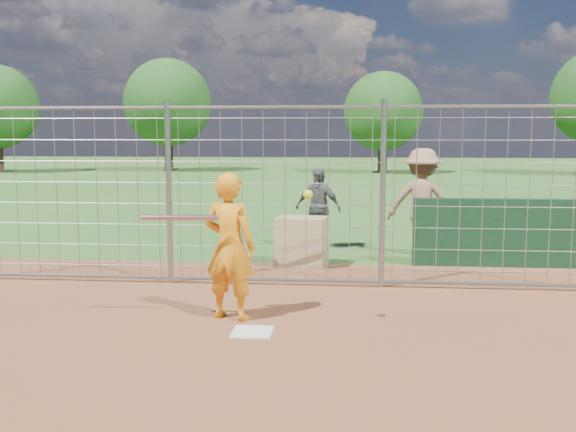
# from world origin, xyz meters

# --- Properties ---
(ground) EXTENTS (100.00, 100.00, 0.00)m
(ground) POSITION_xyz_m (0.00, 0.00, 0.00)
(ground) COLOR #2D591E
(ground) RESTS_ON ground
(home_plate) EXTENTS (0.43, 0.43, 0.02)m
(home_plate) POSITION_xyz_m (0.00, -0.20, 0.01)
(home_plate) COLOR silver
(home_plate) RESTS_ON ground
(dugout_wall) EXTENTS (2.60, 0.20, 1.10)m
(dugout_wall) POSITION_xyz_m (3.40, 3.60, 0.55)
(dugout_wall) COLOR #11381E
(dugout_wall) RESTS_ON ground
(batter) EXTENTS (0.72, 0.57, 1.71)m
(batter) POSITION_xyz_m (-0.33, 0.31, 0.85)
(batter) COLOR orange
(batter) RESTS_ON ground
(bystander_b) EXTENTS (0.96, 0.66, 1.52)m
(bystander_b) POSITION_xyz_m (0.49, 4.95, 0.76)
(bystander_b) COLOR #525256
(bystander_b) RESTS_ON ground
(bystander_c) EXTENTS (1.31, 0.88, 1.88)m
(bystander_c) POSITION_xyz_m (2.34, 4.59, 0.94)
(bystander_c) COLOR #9B7254
(bystander_c) RESTS_ON ground
(equipment_bin) EXTENTS (0.88, 0.67, 0.80)m
(equipment_bin) POSITION_xyz_m (0.29, 3.36, 0.40)
(equipment_bin) COLOR tan
(equipment_bin) RESTS_ON ground
(equipment_in_play) EXTENTS (1.92, 0.26, 0.37)m
(equipment_in_play) POSITION_xyz_m (-0.49, 0.02, 1.28)
(equipment_in_play) COLOR silver
(equipment_in_play) RESTS_ON ground
(backstop_fence) EXTENTS (9.08, 0.08, 2.60)m
(backstop_fence) POSITION_xyz_m (0.00, 2.00, 1.26)
(backstop_fence) COLOR gray
(backstop_fence) RESTS_ON ground
(tree_line) EXTENTS (44.66, 6.72, 6.48)m
(tree_line) POSITION_xyz_m (3.13, 28.13, 3.71)
(tree_line) COLOR #3F2B19
(tree_line) RESTS_ON ground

